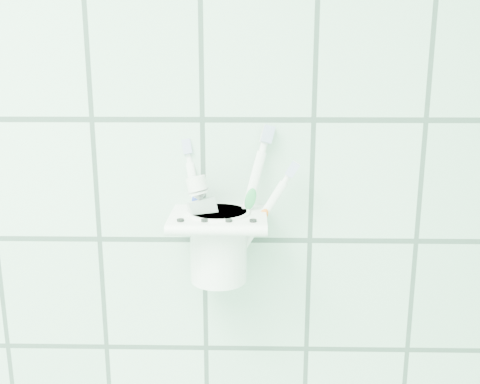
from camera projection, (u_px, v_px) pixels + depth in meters
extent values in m
cube|color=white|center=(220.00, 218.00, 0.75)|extent=(0.05, 0.02, 0.04)
cube|color=white|center=(218.00, 219.00, 0.72)|extent=(0.13, 0.10, 0.01)
cylinder|color=white|center=(216.00, 230.00, 0.67)|extent=(0.13, 0.01, 0.01)
cylinder|color=black|center=(180.00, 221.00, 0.68)|extent=(0.01, 0.01, 0.00)
cylinder|color=black|center=(205.00, 221.00, 0.68)|extent=(0.01, 0.01, 0.00)
cylinder|color=black|center=(229.00, 221.00, 0.68)|extent=(0.01, 0.01, 0.00)
cylinder|color=black|center=(253.00, 221.00, 0.68)|extent=(0.01, 0.01, 0.00)
cylinder|color=white|center=(219.00, 246.00, 0.73)|extent=(0.08, 0.08, 0.10)
cylinder|color=white|center=(218.00, 213.00, 0.72)|extent=(0.09, 0.09, 0.01)
cylinder|color=black|center=(218.00, 212.00, 0.72)|extent=(0.07, 0.07, 0.00)
cylinder|color=white|center=(207.00, 218.00, 0.73)|extent=(0.04, 0.05, 0.15)
cylinder|color=white|center=(206.00, 156.00, 0.71)|extent=(0.01, 0.01, 0.02)
cube|color=silver|center=(206.00, 147.00, 0.70)|extent=(0.02, 0.01, 0.02)
cube|color=white|center=(206.00, 146.00, 0.71)|extent=(0.02, 0.01, 0.02)
ellipsoid|color=#1E38A5|center=(207.00, 206.00, 0.72)|extent=(0.02, 0.01, 0.03)
cylinder|color=white|center=(229.00, 213.00, 0.71)|extent=(0.06, 0.05, 0.17)
cylinder|color=white|center=(229.00, 141.00, 0.69)|extent=(0.02, 0.02, 0.03)
cube|color=silver|center=(228.00, 130.00, 0.68)|extent=(0.02, 0.02, 0.03)
cube|color=white|center=(228.00, 130.00, 0.69)|extent=(0.02, 0.01, 0.03)
ellipsoid|color=green|center=(229.00, 199.00, 0.70)|extent=(0.02, 0.01, 0.03)
cylinder|color=white|center=(228.00, 219.00, 0.74)|extent=(0.09, 0.02, 0.13)
cylinder|color=white|center=(228.00, 160.00, 0.72)|extent=(0.02, 0.01, 0.02)
cube|color=silver|center=(228.00, 151.00, 0.71)|extent=(0.02, 0.01, 0.02)
cube|color=white|center=(228.00, 151.00, 0.71)|extent=(0.02, 0.01, 0.02)
ellipsoid|color=orange|center=(228.00, 208.00, 0.73)|extent=(0.02, 0.01, 0.03)
cube|color=silver|center=(219.00, 238.00, 0.71)|extent=(0.06, 0.04, 0.11)
cube|color=silver|center=(219.00, 275.00, 0.72)|extent=(0.04, 0.02, 0.02)
cone|color=silver|center=(219.00, 195.00, 0.70)|extent=(0.04, 0.04, 0.03)
cylinder|color=white|center=(219.00, 184.00, 0.69)|extent=(0.04, 0.04, 0.03)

